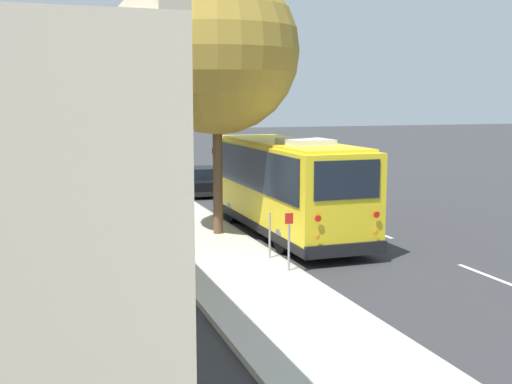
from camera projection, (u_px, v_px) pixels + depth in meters
ground_plane at (291, 231)px, 22.53m from camera, size 160.00×160.00×0.00m
sidewalk_slab at (192, 236)px, 21.37m from camera, size 80.00×3.08×0.15m
curb_strip at (238, 232)px, 21.89m from camera, size 80.00×0.14×0.15m
shuttle_bus at (286, 182)px, 21.70m from camera, size 9.23×2.72×3.36m
parked_sedan_black at (201, 181)px, 31.33m from camera, size 4.33×1.81×1.30m
parked_sedan_gray at (171, 167)px, 38.20m from camera, size 4.44×1.89×1.31m
street_tree at (215, 40)px, 20.63m from camera, size 5.35×5.35×9.44m
sign_post_near at (289, 241)px, 16.60m from camera, size 0.06×0.22×1.52m
sign_post_far at (270, 235)px, 17.98m from camera, size 0.06×0.06×1.30m
lane_stripe_behind at (488, 276)px, 16.78m from camera, size 2.40×0.14×0.01m
lane_stripe_mid at (374, 231)px, 22.39m from camera, size 2.40×0.14×0.01m
lane_stripe_ahead at (306, 205)px, 28.01m from camera, size 2.40×0.14×0.01m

